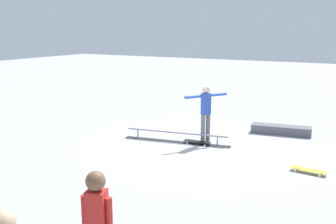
{
  "coord_description": "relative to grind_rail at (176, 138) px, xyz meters",
  "views": [
    {
      "loc": [
        -4.89,
        9.69,
        3.27
      ],
      "look_at": [
        0.23,
        0.48,
        1.0
      ],
      "focal_mm": 41.53,
      "sensor_mm": 36.0,
      "label": 1
    }
  ],
  "objects": [
    {
      "name": "ground_plane",
      "position": [
        -0.23,
        0.02,
        -0.13
      ],
      "size": [
        60.0,
        60.0,
        0.0
      ],
      "primitive_type": "plane",
      "color": "#9E9EA3"
    },
    {
      "name": "grind_rail",
      "position": [
        0.0,
        0.0,
        0.0
      ],
      "size": [
        3.21,
        0.8,
        0.31
      ],
      "rotation": [
        0.0,
        0.0,
        0.18
      ],
      "color": "black",
      "rests_on": "ground_plane"
    },
    {
      "name": "skate_ledge",
      "position": [
        -2.47,
        -2.42,
        0.0
      ],
      "size": [
        1.88,
        0.76,
        0.27
      ],
      "primitive_type": "cube",
      "rotation": [
        0.0,
        0.0,
        0.16
      ],
      "color": "#595960",
      "rests_on": "ground_plane"
    },
    {
      "name": "skater_main",
      "position": [
        -0.79,
        -0.3,
        0.86
      ],
      "size": [
        0.84,
        1.19,
        1.71
      ],
      "rotation": [
        0.0,
        0.0,
        4.12
      ],
      "color": "slate",
      "rests_on": "ground_plane"
    },
    {
      "name": "skateboard_main",
      "position": [
        -0.63,
        -0.11,
        -0.06
      ],
      "size": [
        0.81,
        0.28,
        0.09
      ],
      "rotation": [
        0.0,
        0.0,
        3.17
      ],
      "color": "black",
      "rests_on": "ground_plane"
    },
    {
      "name": "loose_skateboard_yellow",
      "position": [
        -3.84,
        0.72,
        -0.06
      ],
      "size": [
        0.81,
        0.31,
        0.09
      ],
      "rotation": [
        0.0,
        0.0,
        6.21
      ],
      "color": "yellow",
      "rests_on": "ground_plane"
    }
  ]
}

